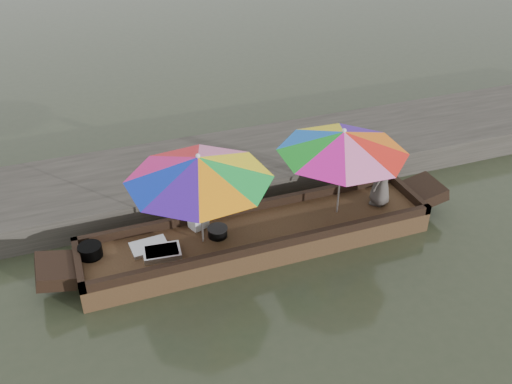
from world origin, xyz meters
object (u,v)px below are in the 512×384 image
object	(u,v)px
supply_bag	(198,220)
vendor	(382,175)
tray_scallop	(149,247)
umbrella_bow	(201,200)
tray_crayfish	(162,253)
charcoal_grill	(218,232)
cooking_pot	(90,251)
boat_hull	(258,238)
umbrella_stern	(340,172)

from	to	relation	value
supply_bag	vendor	distance (m)	3.15
tray_scallop	umbrella_bow	xyz separation A→B (m)	(0.82, -0.12, 0.74)
tray_crayfish	charcoal_grill	bearing A→B (deg)	10.03
cooking_pot	charcoal_grill	size ratio (longest dim) A/B	1.17
tray_crayfish	umbrella_bow	size ratio (longest dim) A/B	0.25
vendor	charcoal_grill	bearing A→B (deg)	-45.21
cooking_pot	charcoal_grill	bearing A→B (deg)	-5.47
vendor	umbrella_bow	size ratio (longest dim) A/B	0.49
boat_hull	charcoal_grill	size ratio (longest dim) A/B	18.76
boat_hull	supply_bag	xyz separation A→B (m)	(-0.88, 0.40, 0.30)
tray_scallop	charcoal_grill	xyz separation A→B (m)	(1.08, -0.07, 0.04)
charcoal_grill	vendor	bearing A→B (deg)	-0.85
umbrella_stern	vendor	bearing A→B (deg)	0.51
tray_scallop	umbrella_bow	bearing A→B (deg)	-7.97
tray_crayfish	tray_scallop	size ratio (longest dim) A/B	1.00
tray_scallop	vendor	distance (m)	4.00
tray_crayfish	umbrella_bow	xyz separation A→B (m)	(0.67, 0.11, 0.73)
boat_hull	vendor	xyz separation A→B (m)	(2.22, 0.01, 0.72)
charcoal_grill	vendor	distance (m)	2.92
supply_bag	tray_crayfish	bearing A→B (deg)	-144.35
boat_hull	charcoal_grill	bearing A→B (deg)	175.71
supply_bag	vendor	world-z (taller)	vendor
tray_scallop	supply_bag	xyz separation A→B (m)	(0.86, 0.28, 0.10)
cooking_pot	vendor	size ratio (longest dim) A/B	0.33
tray_scallop	charcoal_grill	size ratio (longest dim) A/B	1.83
boat_hull	charcoal_grill	xyz separation A→B (m)	(-0.66, 0.05, 0.25)
umbrella_bow	charcoal_grill	bearing A→B (deg)	11.08
charcoal_grill	tray_crayfish	bearing A→B (deg)	-169.97
tray_crayfish	vendor	world-z (taller)	vendor
charcoal_grill	umbrella_stern	size ratio (longest dim) A/B	0.15
umbrella_bow	vendor	bearing A→B (deg)	0.13
charcoal_grill	cooking_pot	bearing A→B (deg)	174.53
cooking_pot	tray_scallop	world-z (taller)	cooking_pot
tray_scallop	boat_hull	bearing A→B (deg)	-3.79
tray_crayfish	umbrella_bow	world-z (taller)	umbrella_bow
boat_hull	tray_crayfish	size ratio (longest dim) A/B	10.23
cooking_pot	umbrella_bow	world-z (taller)	umbrella_bow
charcoal_grill	vendor	size ratio (longest dim) A/B	0.28
cooking_pot	charcoal_grill	distance (m)	1.95
umbrella_stern	cooking_pot	bearing A→B (deg)	176.65
boat_hull	tray_crayfish	distance (m)	1.61
boat_hull	umbrella_stern	world-z (taller)	umbrella_stern
tray_crayfish	umbrella_stern	bearing A→B (deg)	2.18
tray_scallop	umbrella_bow	world-z (taller)	umbrella_bow
charcoal_grill	vendor	xyz separation A→B (m)	(2.89, -0.04, 0.47)
vendor	cooking_pot	bearing A→B (deg)	-47.07
cooking_pot	supply_bag	xyz separation A→B (m)	(1.73, 0.16, 0.04)
vendor	umbrella_stern	bearing A→B (deg)	-43.85
boat_hull	tray_scallop	size ratio (longest dim) A/B	10.23
boat_hull	supply_bag	world-z (taller)	supply_bag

